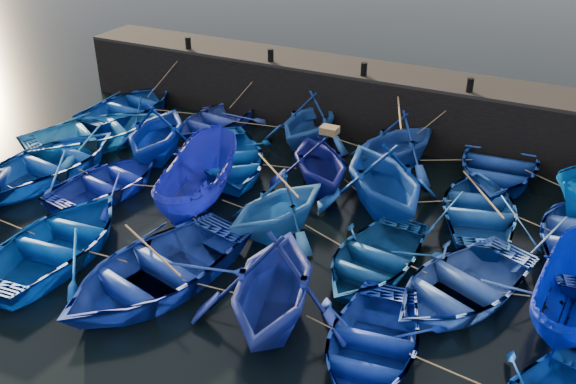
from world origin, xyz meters
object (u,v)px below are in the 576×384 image
at_px(boat_0, 130,106).
at_px(boat_13, 53,161).
at_px(wooden_crate, 330,130).
at_px(boat_8, 229,159).

bearing_deg(boat_0, boat_13, 106.18).
height_order(boat_0, wooden_crate, wooden_crate).
relative_size(boat_0, wooden_crate, 8.90).
distance_m(boat_0, boat_13, 5.68).
height_order(boat_0, boat_13, boat_13).
bearing_deg(wooden_crate, boat_13, -159.67).
bearing_deg(boat_0, wooden_crate, 172.86).
bearing_deg(boat_13, wooden_crate, -151.57).
distance_m(boat_0, boat_8, 6.96).
height_order(boat_0, boat_8, boat_8).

